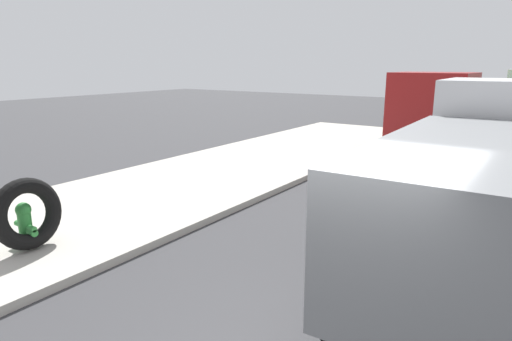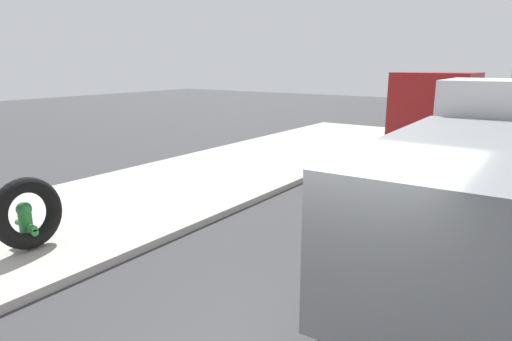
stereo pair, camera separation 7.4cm
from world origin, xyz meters
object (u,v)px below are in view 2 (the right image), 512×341
at_px(fire_hydrant, 26,223).
at_px(loose_tire, 28,213).
at_px(dump_truck_yellow, 452,109).
at_px(dump_truck_gray, 499,184).

bearing_deg(fire_hydrant, loose_tire, -90.03).
distance_m(loose_tire, dump_truck_yellow, 14.83).
relative_size(fire_hydrant, dump_truck_yellow, 0.11).
bearing_deg(loose_tire, dump_truck_gray, -63.35).
bearing_deg(dump_truck_yellow, dump_truck_gray, -165.16).
relative_size(dump_truck_gray, dump_truck_yellow, 0.99).
height_order(fire_hydrant, dump_truck_gray, dump_truck_gray).
distance_m(dump_truck_gray, dump_truck_yellow, 11.33).
relative_size(fire_hydrant, dump_truck_gray, 0.11).
bearing_deg(dump_truck_gray, loose_tire, 116.65).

